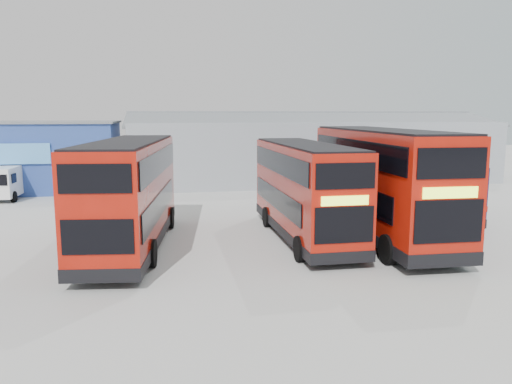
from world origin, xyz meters
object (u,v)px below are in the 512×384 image
object	(u,v)px
office_block	(35,155)
double_decker_right	(381,184)
double_decker_centre	(304,192)
maintenance_shed	(307,149)
double_decker_left	(130,196)
single_decker_blue	(406,185)
panel_van	(6,180)

from	to	relation	value
office_block	double_decker_right	bearing A→B (deg)	-44.64
double_decker_right	office_block	bearing A→B (deg)	137.29
office_block	double_decker_centre	size ratio (longest dim) A/B	1.19
maintenance_shed	office_block	bearing A→B (deg)	-174.79
double_decker_left	single_decker_blue	distance (m)	16.04
double_decker_left	double_decker_centre	world-z (taller)	double_decker_left
double_decker_centre	single_decker_blue	world-z (taller)	double_decker_centre
double_decker_left	double_decker_centre	distance (m)	7.70
office_block	double_decker_left	xyz separation A→B (m)	(8.07, -18.88, -0.30)
maintenance_shed	double_decker_centre	world-z (taller)	maintenance_shed
single_decker_blue	panel_van	bearing A→B (deg)	-18.23
maintenance_shed	single_decker_blue	xyz separation A→B (m)	(1.26, -15.77, -1.01)
maintenance_shed	panel_van	distance (m)	23.82
office_block	double_decker_left	bearing A→B (deg)	-66.86
office_block	maintenance_shed	bearing A→B (deg)	5.21
maintenance_shed	double_decker_right	world-z (taller)	maintenance_shed
maintenance_shed	double_decker_left	world-z (taller)	maintenance_shed
double_decker_left	single_decker_blue	world-z (taller)	double_decker_left
double_decker_right	single_decker_blue	world-z (taller)	double_decker_right
office_block	maintenance_shed	xyz separation A→B (m)	(22.00, 2.01, 0.02)
double_decker_centre	double_decker_right	size ratio (longest dim) A/B	0.87
panel_van	double_decker_centre	bearing A→B (deg)	-38.42
maintenance_shed	double_decker_centre	bearing A→B (deg)	-106.91
double_decker_left	panel_van	bearing A→B (deg)	-51.21
maintenance_shed	double_decker_right	xyz separation A→B (m)	(-2.74, -21.02, -0.12)
office_block	double_decker_right	distance (m)	27.06
double_decker_left	double_decker_right	xyz separation A→B (m)	(11.19, -0.13, 0.20)
maintenance_shed	double_decker_centre	size ratio (longest dim) A/B	2.95
single_decker_blue	panel_van	size ratio (longest dim) A/B	2.33
double_decker_left	single_decker_blue	bearing A→B (deg)	-154.18
maintenance_shed	double_decker_left	xyz separation A→B (m)	(-13.93, -20.89, -0.33)
double_decker_left	double_decker_right	bearing A→B (deg)	-173.49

